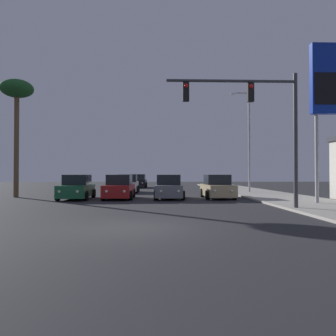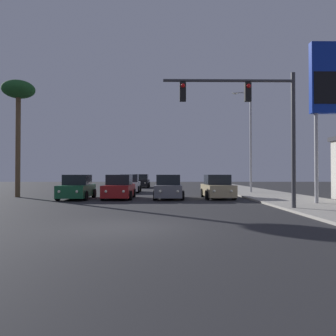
# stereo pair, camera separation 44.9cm
# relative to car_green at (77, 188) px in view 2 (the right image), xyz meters

# --- Properties ---
(ground_plane) EXTENTS (120.00, 120.00, 0.00)m
(ground_plane) POSITION_rel_car_green_xyz_m (4.75, -12.02, -0.76)
(ground_plane) COLOR #28282B
(sidewalk_right) EXTENTS (5.00, 60.00, 0.12)m
(sidewalk_right) POSITION_rel_car_green_xyz_m (14.25, -2.02, -0.70)
(sidewalk_right) COLOR #9E998E
(sidewalk_right) RESTS_ON ground
(car_green) EXTENTS (2.04, 4.33, 1.68)m
(car_green) POSITION_rel_car_green_xyz_m (0.00, 0.00, 0.00)
(car_green) COLOR #195933
(car_green) RESTS_ON ground
(car_white) EXTENTS (2.04, 4.32, 1.68)m
(car_white) POSITION_rel_car_green_xyz_m (2.78, 8.08, 0.00)
(car_white) COLOR silver
(car_white) RESTS_ON ground
(car_tan) EXTENTS (2.04, 4.33, 1.68)m
(car_tan) POSITION_rel_car_green_xyz_m (9.79, 0.44, 0.00)
(car_tan) COLOR tan
(car_tan) RESTS_ON ground
(car_red) EXTENTS (2.04, 4.33, 1.68)m
(car_red) POSITION_rel_car_green_xyz_m (2.89, 0.21, 0.00)
(car_red) COLOR maroon
(car_red) RESTS_ON ground
(car_grey) EXTENTS (2.04, 4.33, 1.68)m
(car_grey) POSITION_rel_car_green_xyz_m (6.32, 0.18, 0.00)
(car_grey) COLOR slate
(car_grey) RESTS_ON ground
(car_black) EXTENTS (2.04, 4.33, 1.68)m
(car_black) POSITION_rel_car_green_xyz_m (3.20, 18.71, 0.00)
(car_black) COLOR black
(car_black) RESTS_ON ground
(traffic_light_mast) EXTENTS (6.36, 0.36, 6.50)m
(traffic_light_mast) POSITION_rel_car_green_xyz_m (10.45, -7.11, 3.91)
(traffic_light_mast) COLOR #38383D
(traffic_light_mast) RESTS_ON sidewalk_right
(street_lamp) EXTENTS (1.74, 0.24, 9.00)m
(street_lamp) POSITION_rel_car_green_xyz_m (13.61, 6.22, 4.36)
(street_lamp) COLOR #99999E
(street_lamp) RESTS_ON sidewalk_right
(gas_station_sign) EXTENTS (2.00, 0.42, 9.00)m
(gas_station_sign) POSITION_rel_car_green_xyz_m (15.20, -4.58, 5.86)
(gas_station_sign) COLOR #99999E
(gas_station_sign) RESTS_ON sidewalk_right
(palm_tree_near) EXTENTS (2.40, 2.40, 8.77)m
(palm_tree_near) POSITION_rel_car_green_xyz_m (-4.96, 1.98, 6.85)
(palm_tree_near) COLOR brown
(palm_tree_near) RESTS_ON ground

